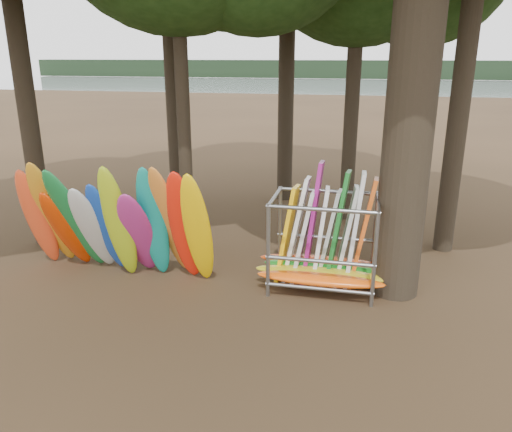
# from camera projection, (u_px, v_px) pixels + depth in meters

# --- Properties ---
(ground) EXTENTS (120.00, 120.00, 0.00)m
(ground) POSITION_uv_depth(u_px,v_px,m) (214.00, 291.00, 11.47)
(ground) COLOR #47331E
(ground) RESTS_ON ground
(lake) EXTENTS (160.00, 160.00, 0.00)m
(lake) POSITION_uv_depth(u_px,v_px,m) (345.00, 95.00, 67.18)
(lake) COLOR gray
(lake) RESTS_ON ground
(far_shore) EXTENTS (160.00, 4.00, 4.00)m
(far_shore) POSITION_uv_depth(u_px,v_px,m) (357.00, 69.00, 112.98)
(far_shore) COLOR black
(far_shore) RESTS_ON ground
(kayak_row) EXTENTS (4.98, 2.05, 3.08)m
(kayak_row) POSITION_uv_depth(u_px,v_px,m) (114.00, 225.00, 11.76)
(kayak_row) COLOR #E7451E
(kayak_row) RESTS_ON ground
(storage_rack) EXTENTS (3.16, 1.55, 2.93)m
(storage_rack) POSITION_uv_depth(u_px,v_px,m) (323.00, 246.00, 11.43)
(storage_rack) COLOR gray
(storage_rack) RESTS_ON ground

